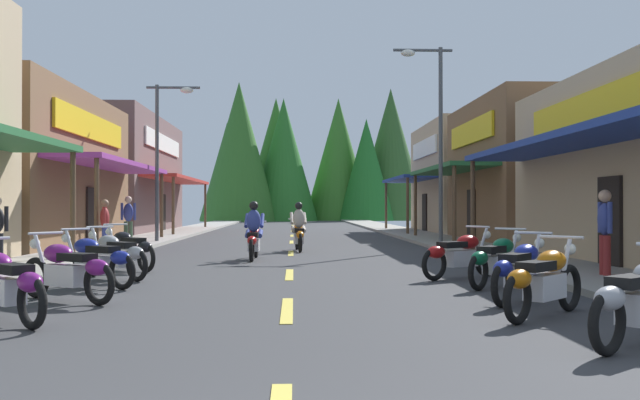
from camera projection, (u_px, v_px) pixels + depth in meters
name	position (u px, v px, depth m)	size (l,w,h in m)	color
ground	(292.00, 242.00, 29.28)	(9.42, 83.60, 0.10)	#38383A
sidewalk_left	(146.00, 240.00, 29.06)	(2.45, 83.60, 0.12)	#9E9991
sidewalk_right	(435.00, 239.00, 29.50)	(2.45, 83.60, 0.12)	gray
centerline_dashes	(292.00, 239.00, 31.34)	(0.16, 56.98, 0.01)	#E0C64C
storefront_left_far	(98.00, 175.00, 39.14)	(8.90, 13.85, 6.28)	brown
storefront_right_middle	(547.00, 172.00, 28.32)	(7.93, 9.10, 5.60)	brown
storefront_right_far	(483.00, 179.00, 38.40)	(8.12, 9.36, 5.84)	tan
streetlamp_left	(165.00, 140.00, 27.01)	(2.03, 0.30, 6.05)	#474C51
streetlamp_right	(433.00, 120.00, 24.31)	(2.03, 0.30, 6.87)	#474C51
motorcycle_parked_right_1	(544.00, 280.00, 9.12)	(1.57, 1.59, 1.04)	black
motorcycle_parked_right_2	(521.00, 269.00, 10.63)	(1.42, 1.73, 1.04)	black
motorcycle_parked_right_3	(497.00, 260.00, 12.59)	(1.50, 1.66, 1.04)	black
motorcycle_parked_right_4	(460.00, 254.00, 14.07)	(1.82, 1.29, 1.04)	black
motorcycle_parked_left_0	(4.00, 283.00, 8.71)	(1.60, 1.56, 1.04)	black
motorcycle_parked_left_1	(68.00, 269.00, 10.64)	(1.79, 1.34, 1.04)	black
motorcycle_parked_left_2	(95.00, 260.00, 12.57)	(1.79, 1.34, 1.04)	black
motorcycle_parked_left_3	(115.00, 254.00, 13.95)	(1.65, 1.52, 1.04)	black
motorcycle_parked_left_4	(128.00, 249.00, 15.85)	(1.58, 1.59, 1.04)	black
rider_cruising_lead	(254.00, 235.00, 18.97)	(0.60, 2.14, 1.57)	black
rider_cruising_trailing	(299.00, 231.00, 22.63)	(0.60, 2.14, 1.57)	black
pedestrian_by_shop	(605.00, 228.00, 13.57)	(0.27, 0.57, 1.75)	maroon
pedestrian_browsing	(105.00, 223.00, 20.25)	(0.32, 0.56, 1.63)	#333F8C
pedestrian_strolling	(128.00, 217.00, 24.98)	(0.56, 0.34, 1.79)	#3F593F
treeline_backdrop	(307.00, 159.00, 72.13)	(23.93, 14.15, 13.71)	#2C5323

